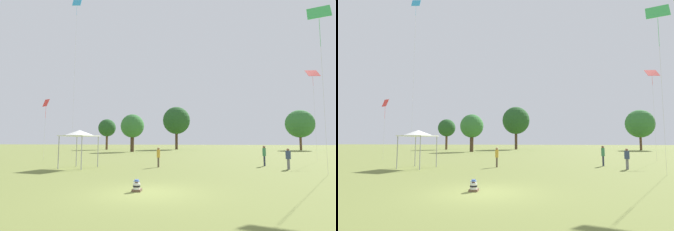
% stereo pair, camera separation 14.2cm
% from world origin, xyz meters
% --- Properties ---
extents(ground_plane, '(300.00, 300.00, 0.00)m').
position_xyz_m(ground_plane, '(0.00, 0.00, 0.00)').
color(ground_plane, olive).
extents(seated_toddler, '(0.42, 0.51, 0.53)m').
position_xyz_m(seated_toddler, '(-0.52, 0.21, 0.21)').
color(seated_toddler, brown).
rests_on(seated_toddler, ground).
extents(person_standing_0, '(0.30, 0.30, 1.67)m').
position_xyz_m(person_standing_0, '(-1.71, 10.83, 1.02)').
color(person_standing_0, brown).
rests_on(person_standing_0, ground).
extents(person_standing_1, '(0.34, 0.34, 1.80)m').
position_xyz_m(person_standing_1, '(7.38, 13.42, 1.11)').
color(person_standing_1, '#282D42').
rests_on(person_standing_1, ground).
extents(person_standing_2, '(0.51, 0.51, 1.64)m').
position_xyz_m(person_standing_2, '(8.71, 10.94, 0.96)').
color(person_standing_2, slate).
rests_on(person_standing_2, ground).
extents(canopy_tent, '(2.82, 2.82, 3.12)m').
position_xyz_m(canopy_tent, '(-8.06, 9.12, 2.83)').
color(canopy_tent, white).
rests_on(canopy_tent, ground).
extents(kite_0, '(1.13, 0.61, 20.23)m').
position_xyz_m(kite_0, '(-13.83, 18.21, 18.82)').
color(kite_0, '#339EDB').
rests_on(kite_0, ground).
extents(kite_1, '(1.39, 1.09, 10.30)m').
position_xyz_m(kite_1, '(14.15, 20.05, 9.67)').
color(kite_1, red).
rests_on(kite_1, ground).
extents(kite_2, '(1.66, 1.28, 11.74)m').
position_xyz_m(kite_2, '(10.28, 7.76, 10.95)').
color(kite_2, green).
rests_on(kite_2, ground).
extents(kite_3, '(0.99, 0.73, 7.18)m').
position_xyz_m(kite_3, '(-16.62, 16.91, 6.56)').
color(kite_3, red).
rests_on(kite_3, ground).
extents(distant_tree_0, '(7.34, 7.34, 11.44)m').
position_xyz_m(distant_tree_0, '(-6.48, 58.72, 7.74)').
color(distant_tree_0, '#473323').
rests_on(distant_tree_0, ground).
extents(distant_tree_1, '(4.53, 4.53, 7.94)m').
position_xyz_m(distant_tree_1, '(-24.20, 53.88, 5.62)').
color(distant_tree_1, brown).
rests_on(distant_tree_1, ground).
extents(distant_tree_2, '(4.86, 4.86, 7.79)m').
position_xyz_m(distant_tree_2, '(-13.45, 41.38, 5.29)').
color(distant_tree_2, '#473323').
rests_on(distant_tree_2, ground).
extents(distant_tree_3, '(6.85, 6.85, 9.92)m').
position_xyz_m(distant_tree_3, '(24.44, 57.96, 6.47)').
color(distant_tree_3, brown).
rests_on(distant_tree_3, ground).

